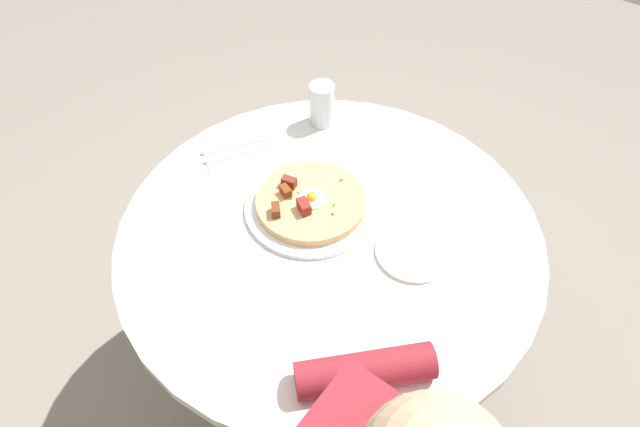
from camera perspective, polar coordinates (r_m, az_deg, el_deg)
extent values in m
plane|color=gray|center=(1.91, 0.68, -15.43)|extent=(6.00, 6.00, 0.00)
cylinder|color=silver|center=(1.33, 0.95, -2.16)|extent=(0.98, 0.98, 0.03)
cylinder|color=#333338|center=(1.62, 0.79, -10.14)|extent=(0.12, 0.12, 0.68)
cylinder|color=#333338|center=(1.90, 0.68, -15.27)|extent=(0.44, 0.44, 0.02)
cylinder|color=maroon|center=(1.10, 4.52, -15.38)|extent=(0.23, 0.24, 0.07)
cylinder|color=white|center=(1.36, -0.92, 0.74)|extent=(0.32, 0.32, 0.01)
cylinder|color=tan|center=(1.35, -0.93, 1.22)|extent=(0.26, 0.26, 0.02)
cylinder|color=white|center=(1.33, -0.84, 1.47)|extent=(0.07, 0.07, 0.01)
sphere|color=yellow|center=(1.33, -0.84, 1.65)|extent=(0.03, 0.03, 0.03)
cube|color=maroon|center=(1.34, -3.46, 2.25)|extent=(0.04, 0.03, 0.02)
cube|color=maroon|center=(1.30, -1.63, 0.71)|extent=(0.04, 0.04, 0.03)
cube|color=maroon|center=(1.36, -3.11, 3.15)|extent=(0.04, 0.03, 0.02)
cube|color=brown|center=(1.30, -4.44, 0.36)|extent=(0.04, 0.04, 0.02)
cube|color=#387F2D|center=(1.30, 1.27, 0.01)|extent=(0.01, 0.01, 0.00)
cube|color=#387F2D|center=(1.33, -3.06, 1.44)|extent=(0.01, 0.01, 0.00)
cube|color=#387F2D|center=(1.32, 1.41, 0.88)|extent=(0.00, 0.01, 0.00)
cube|color=#387F2D|center=(1.38, 2.13, 3.38)|extent=(0.01, 0.01, 0.00)
cube|color=#387F2D|center=(1.34, -1.02, 1.74)|extent=(0.01, 0.01, 0.00)
cube|color=#387F2D|center=(1.35, -2.07, 2.09)|extent=(0.01, 0.01, 0.00)
cylinder|color=white|center=(1.29, 9.30, -3.82)|extent=(0.17, 0.17, 0.01)
cube|color=white|center=(1.52, -8.31, 6.24)|extent=(0.21, 0.22, 0.00)
cube|color=silver|center=(1.53, -8.49, 6.79)|extent=(0.11, 0.16, 0.00)
cube|color=silver|center=(1.50, -8.17, 5.93)|extent=(0.11, 0.16, 0.00)
cylinder|color=silver|center=(1.56, 0.18, 10.87)|extent=(0.07, 0.07, 0.12)
cylinder|color=white|center=(1.07, 6.41, -18.86)|extent=(0.03, 0.03, 0.06)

